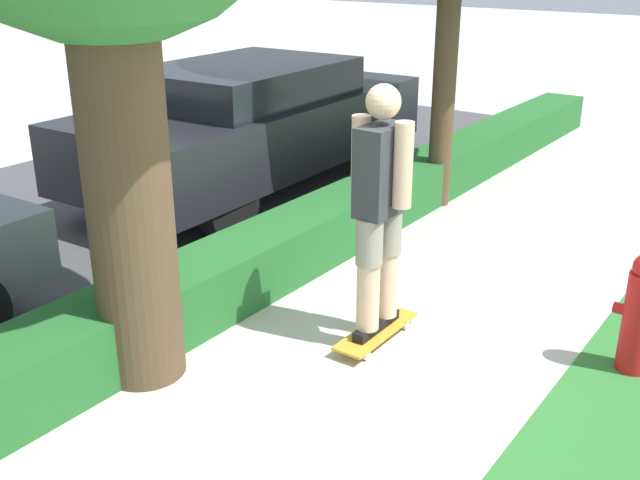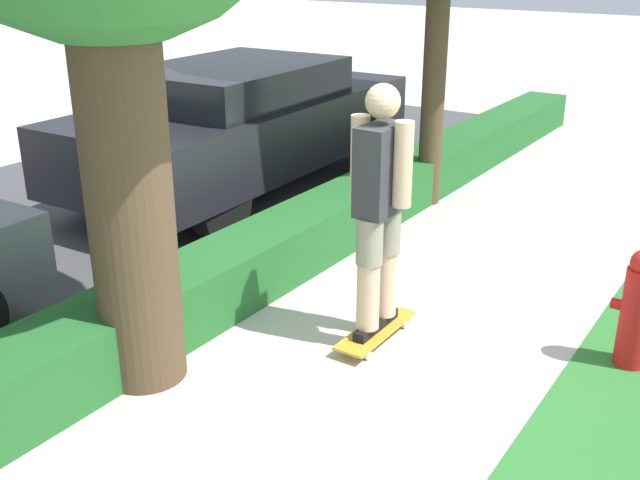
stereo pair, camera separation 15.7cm
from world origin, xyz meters
The scene contains 7 objects.
ground_plane centered at (0.00, 0.00, 0.00)m, with size 60.00×60.00×0.00m, color #BCB7AD.
street_asphalt centered at (0.00, 4.20, 0.00)m, with size 16.69×5.00×0.01m.
hedge_row centered at (0.00, 1.60, 0.24)m, with size 16.69×0.60×0.49m.
skateboard centered at (0.48, 0.29, 0.07)m, with size 0.82×0.24×0.09m.
skater_person centered at (0.48, 0.29, 1.05)m, with size 0.52×0.46×1.80m.
parked_car_middle centered at (2.82, 3.45, 0.81)m, with size 4.76×2.09×1.49m.
fire_hydrant centered at (1.14, -1.35, 0.43)m, with size 0.22×0.35×0.87m.
Camera 1 is at (-3.73, -2.21, 2.73)m, focal length 42.00 mm.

